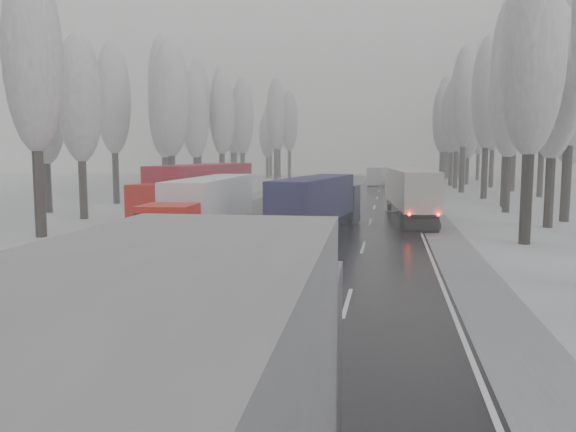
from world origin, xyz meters
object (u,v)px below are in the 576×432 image
(truck_red_white, at_px, (208,207))
(truck_red_red, at_px, (199,191))
(box_truck_distant, at_px, (378,176))
(truck_blue_box, at_px, (319,202))
(truck_cream_box, at_px, (409,191))

(truck_red_white, xyz_separation_m, truck_red_red, (-3.24, 7.94, 0.36))
(box_truck_distant, bearing_deg, truck_red_red, -95.22)
(box_truck_distant, xyz_separation_m, truck_red_white, (-8.31, -64.28, 0.70))
(truck_blue_box, height_order, box_truck_distant, truck_blue_box)
(truck_red_red, bearing_deg, truck_red_white, -64.59)
(truck_red_white, bearing_deg, truck_cream_box, 47.81)
(truck_blue_box, bearing_deg, truck_red_red, 168.09)
(box_truck_distant, relative_size, truck_red_red, 0.48)
(box_truck_distant, bearing_deg, truck_cream_box, -79.66)
(box_truck_distant, bearing_deg, truck_red_white, -91.00)
(box_truck_distant, relative_size, truck_red_white, 0.55)
(box_truck_distant, distance_m, truck_red_white, 64.82)
(truck_cream_box, bearing_deg, box_truck_distant, 88.84)
(box_truck_distant, distance_m, truck_red_red, 57.53)
(truck_red_red, bearing_deg, truck_cream_box, 26.55)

